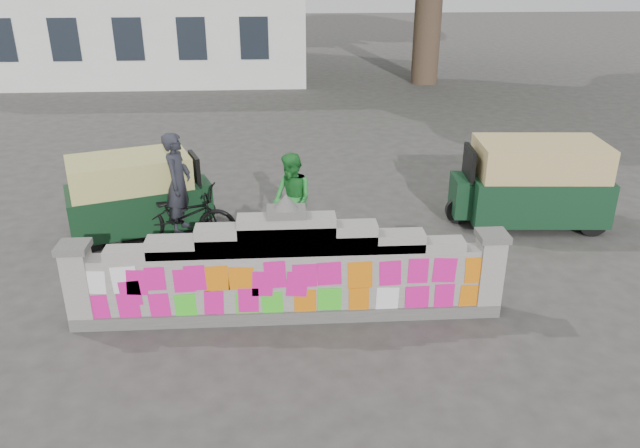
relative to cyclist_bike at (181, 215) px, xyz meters
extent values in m
plane|color=#383533|center=(1.96, -2.80, -0.56)|extent=(100.00, 100.00, 0.00)
cube|color=#4C4C49|center=(1.96, -2.80, -0.46)|extent=(6.40, 0.42, 0.20)
cube|color=gray|center=(1.96, -2.80, 0.04)|extent=(6.40, 0.32, 1.00)
cube|color=gray|center=(1.96, -2.80, 0.61)|extent=(5.20, 0.32, 0.14)
cube|color=gray|center=(1.96, -2.80, 0.68)|extent=(4.00, 0.32, 0.28)
cube|color=gray|center=(1.96, -2.80, 0.76)|extent=(2.60, 0.32, 0.44)
cube|color=gray|center=(1.96, -2.80, 0.83)|extent=(1.40, 0.32, 0.58)
cube|color=#4C4C49|center=(1.96, -2.80, 1.18)|extent=(0.55, 0.36, 0.12)
cone|color=#4C4C49|center=(1.96, -2.80, 1.34)|extent=(0.36, 0.36, 0.22)
cube|color=gray|center=(-1.06, -2.80, 0.06)|extent=(0.36, 0.40, 1.24)
cube|color=#4C4C49|center=(-1.06, -2.80, 0.72)|extent=(0.44, 0.44, 0.10)
cube|color=gray|center=(4.98, -2.80, 0.06)|extent=(0.36, 0.40, 1.24)
cube|color=#4C4C49|center=(4.98, -2.80, 0.72)|extent=(0.44, 0.44, 0.10)
cylinder|color=#38281E|center=(7.96, 15.20, 2.44)|extent=(1.10, 1.10, 6.00)
imported|color=black|center=(0.00, 0.00, 0.00)|extent=(2.23, 1.11, 1.12)
imported|color=#22232B|center=(0.00, 0.00, 0.39)|extent=(0.57, 0.76, 1.90)
imported|color=#238331|center=(2.09, -0.07, 0.30)|extent=(0.99, 1.05, 1.73)
cube|color=black|center=(-1.00, 0.53, -0.01)|extent=(2.70, 2.03, 0.80)
cube|color=tan|center=(-1.00, 0.53, 0.69)|extent=(2.49, 1.91, 0.60)
cube|color=black|center=(0.18, 0.95, -0.01)|extent=(0.70, 0.83, 0.70)
cube|color=black|center=(0.18, 0.95, 0.59)|extent=(0.31, 0.69, 0.60)
cylinder|color=black|center=(0.28, 0.98, -0.31)|extent=(0.51, 0.28, 0.50)
cylinder|color=black|center=(-1.66, -0.29, -0.31)|extent=(0.51, 0.28, 0.50)
cylinder|color=black|center=(-2.03, 0.75, -0.31)|extent=(0.51, 0.28, 0.50)
cube|color=#10321C|center=(6.97, 0.48, 0.05)|extent=(2.74, 1.61, 0.88)
cube|color=tan|center=(6.97, 0.48, 0.82)|extent=(2.52, 1.54, 0.66)
cube|color=#10321C|center=(5.59, 0.57, 0.05)|extent=(0.60, 0.81, 0.77)
cube|color=black|center=(5.59, 0.57, 0.71)|extent=(0.14, 0.78, 0.66)
cylinder|color=black|center=(5.48, 0.58, -0.28)|extent=(0.56, 0.17, 0.55)
cylinder|color=black|center=(8.00, 1.02, -0.28)|extent=(0.56, 0.17, 0.55)
cylinder|color=black|center=(7.92, -0.19, -0.28)|extent=(0.56, 0.17, 0.55)
camera|label=1|loc=(1.92, -10.92, 4.56)|focal=35.00mm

